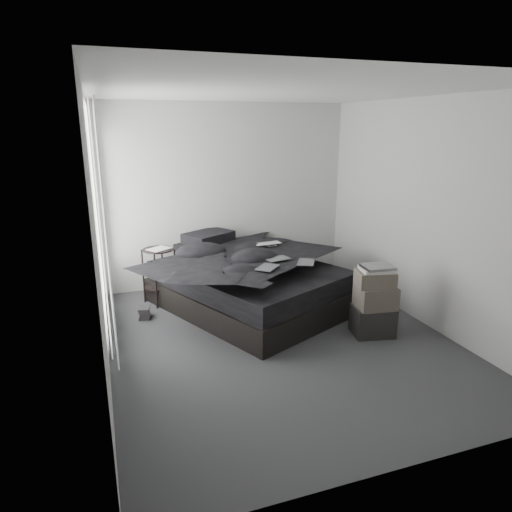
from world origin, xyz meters
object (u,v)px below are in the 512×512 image
object	(u,v)px
bed	(249,296)
side_stand	(159,276)
box_lower	(373,320)
laptop	(269,239)

from	to	relation	value
bed	side_stand	distance (m)	1.22
bed	box_lower	xyz separation A→B (m)	(1.07, -1.22, 0.01)
laptop	side_stand	world-z (taller)	laptop
bed	box_lower	world-z (taller)	box_lower
side_stand	laptop	bearing A→B (deg)	-12.75
side_stand	box_lower	distance (m)	2.78
side_stand	box_lower	xyz separation A→B (m)	(2.13, -1.76, -0.20)
laptop	bed	bearing A→B (deg)	-154.50
bed	laptop	distance (m)	0.80
bed	side_stand	bearing A→B (deg)	128.66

